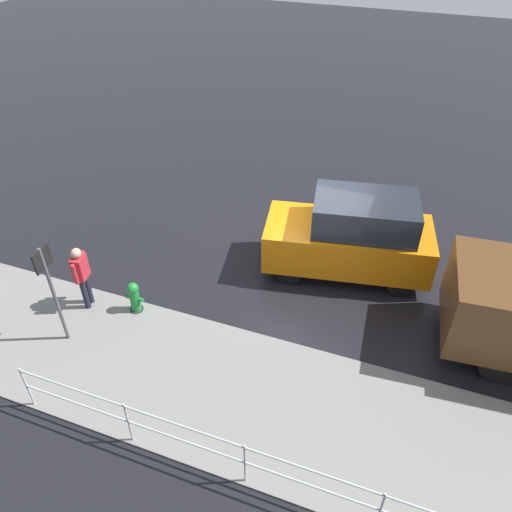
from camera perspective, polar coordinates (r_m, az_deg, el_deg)
name	(u,v)px	position (r m, az deg, el deg)	size (l,w,h in m)	color
ground_plane	(307,267)	(12.58, 5.87, -1.22)	(60.00, 60.00, 0.00)	black
kerb_strip	(247,398)	(9.77, -1.07, -15.87)	(24.00, 3.20, 0.04)	slate
moving_hatchback	(352,236)	(12.02, 10.91, 2.26)	(4.15, 2.39, 2.06)	orange
fire_hydrant	(135,298)	(11.38, -13.71, -4.65)	(0.42, 0.31, 0.80)	#197A2D
pedestrian	(82,273)	(11.46, -19.31, -1.88)	(0.31, 0.56, 1.62)	#B2262D
metal_railing	(311,480)	(8.15, 6.28, -24.12)	(10.55, 0.04, 1.05)	#B7BABF
sign_post	(50,283)	(10.43, -22.47, -2.85)	(0.07, 0.44, 2.40)	#4C4C51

